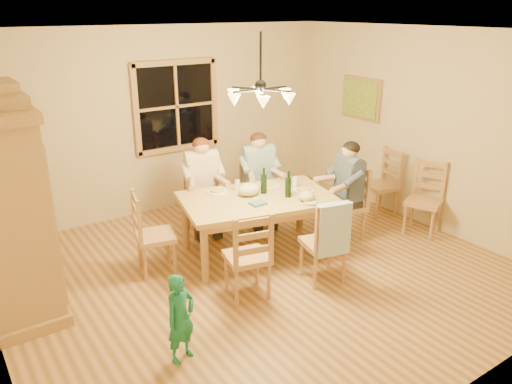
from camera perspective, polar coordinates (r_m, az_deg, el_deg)
floor at (r=5.94m, az=0.46°, el=-9.11°), size 5.50×5.50×0.00m
ceiling at (r=5.17m, az=0.54°, el=17.91°), size 5.50×5.00×0.02m
wall_back at (r=7.53m, az=-10.50°, el=7.99°), size 5.50×0.02×2.70m
wall_right at (r=7.27m, az=18.74°, el=6.82°), size 0.02×5.00×2.70m
window at (r=7.54m, az=-9.09°, el=9.65°), size 1.30×0.06×1.30m
painting at (r=7.96m, az=11.91°, el=10.40°), size 0.06×0.78×0.64m
chandelier at (r=5.24m, az=0.52°, el=11.08°), size 0.77×0.68×0.71m
armoire at (r=5.45m, az=-26.51°, el=-1.91°), size 0.66×1.40×2.30m
dining_table at (r=6.08m, az=0.18°, el=-1.46°), size 2.02×1.49×0.76m
chair_far_left at (r=6.84m, az=-6.00°, el=-2.25°), size 0.52×0.51×0.99m
chair_far_right at (r=7.08m, az=0.30°, el=-1.35°), size 0.52×0.51×0.99m
chair_near_left at (r=5.37m, az=-1.01°, el=-8.85°), size 0.52×0.51×0.99m
chair_near_right at (r=5.71m, az=7.64°, el=-7.16°), size 0.52×0.51×0.99m
chair_end_left at (r=5.93m, az=-11.31°, el=-6.29°), size 0.51×0.52×0.99m
chair_end_right at (r=6.75m, az=10.20°, el=-2.81°), size 0.51×0.52×0.99m
adult_woman at (r=6.65m, az=-6.17°, el=2.03°), size 0.46×0.49×0.87m
adult_plaid_man at (r=6.89m, az=0.31°, el=2.81°), size 0.46×0.49×0.87m
adult_slate_man at (r=6.56m, az=10.49°, el=1.52°), size 0.49×0.46×0.87m
towel at (r=5.38m, az=8.80°, el=-4.27°), size 0.39×0.18×0.58m
wine_bottle_a at (r=6.12m, az=0.90°, el=1.32°), size 0.08×0.08×0.33m
wine_bottle_b at (r=6.01m, az=3.71°, el=0.92°), size 0.08×0.08×0.33m
plate_woman at (r=6.22m, az=-4.45°, el=0.05°), size 0.26×0.26×0.02m
plate_plaid at (r=6.42m, az=1.51°, el=0.79°), size 0.26×0.26×0.02m
plate_slate at (r=6.25m, az=5.45°, el=0.14°), size 0.26×0.26×0.02m
wine_glass_a at (r=6.23m, az=-2.14°, el=0.74°), size 0.06×0.06×0.14m
wine_glass_b at (r=6.37m, az=4.51°, el=1.12°), size 0.06×0.06×0.14m
cap at (r=5.95m, az=5.79°, el=-0.48°), size 0.20×0.20×0.11m
napkin at (r=5.81m, az=0.22°, el=-1.30°), size 0.21×0.18×0.03m
cloth_bundle at (r=6.07m, az=-0.82°, el=0.30°), size 0.28×0.22×0.15m
child at (r=4.47m, az=-8.61°, el=-14.08°), size 0.35×0.28×0.83m
chair_spare_front at (r=7.16m, az=18.47°, el=-2.20°), size 0.56×0.57×0.99m
chair_spare_back at (r=7.61m, az=13.88°, el=-0.37°), size 0.49×0.51×0.99m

